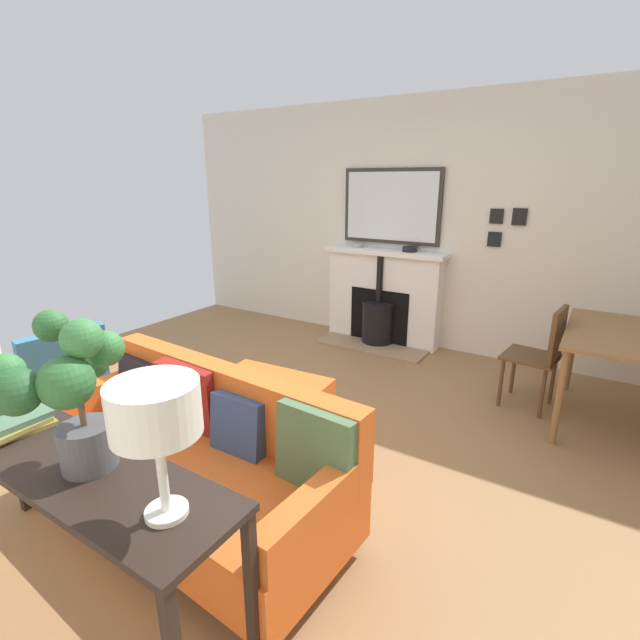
% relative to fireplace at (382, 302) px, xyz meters
% --- Properties ---
extents(ground_plane, '(5.12, 6.15, 0.01)m').
position_rel_fireplace_xyz_m(ground_plane, '(2.34, 0.25, -0.48)').
color(ground_plane, olive).
extents(wall_left, '(0.12, 6.15, 2.66)m').
position_rel_fireplace_xyz_m(wall_left, '(-0.22, 0.25, 0.85)').
color(wall_left, silver).
rests_on(wall_left, ground).
extents(fireplace, '(0.63, 1.39, 1.07)m').
position_rel_fireplace_xyz_m(fireplace, '(0.00, 0.00, 0.00)').
color(fireplace, '#9E7A5B').
rests_on(fireplace, ground).
extents(mirror_over_mantel, '(0.04, 1.13, 0.81)m').
position_rel_fireplace_xyz_m(mirror_over_mantel, '(-0.13, 0.00, 1.06)').
color(mirror_over_mantel, '#2D2823').
extents(mantel_bowl_near, '(0.13, 0.13, 0.05)m').
position_rel_fireplace_xyz_m(mantel_bowl_near, '(-0.04, -0.35, 0.62)').
color(mantel_bowl_near, '#9E9384').
rests_on(mantel_bowl_near, fireplace).
extents(mantel_bowl_far, '(0.16, 0.16, 0.05)m').
position_rel_fireplace_xyz_m(mantel_bowl_far, '(-0.04, 0.28, 0.63)').
color(mantel_bowl_far, black).
rests_on(mantel_bowl_far, fireplace).
extents(sofa, '(0.89, 1.91, 0.81)m').
position_rel_fireplace_xyz_m(sofa, '(3.18, 0.35, -0.12)').
color(sofa, '#B2B2B7').
rests_on(sofa, ground).
extents(ottoman, '(0.72, 0.88, 0.40)m').
position_rel_fireplace_xyz_m(ottoman, '(2.31, 0.13, -0.23)').
color(ottoman, '#B2B2B7').
rests_on(ottoman, ground).
extents(armchair_accent, '(0.76, 0.68, 0.77)m').
position_rel_fireplace_xyz_m(armchair_accent, '(2.98, -1.36, -0.04)').
color(armchair_accent, '#4C3321').
rests_on(armchair_accent, ground).
extents(console_table, '(0.41, 1.77, 0.77)m').
position_rel_fireplace_xyz_m(console_table, '(3.87, 0.34, 0.21)').
color(console_table, black).
rests_on(console_table, ground).
extents(table_lamp_far_end, '(0.28, 0.28, 0.47)m').
position_rel_fireplace_xyz_m(table_lamp_far_end, '(3.87, 1.00, 0.67)').
color(table_lamp_far_end, white).
rests_on(table_lamp_far_end, console_table).
extents(potted_plant, '(0.46, 0.44, 0.61)m').
position_rel_fireplace_xyz_m(potted_plant, '(3.89, 0.56, 0.65)').
color(potted_plant, '#4C4C51').
rests_on(potted_plant, console_table).
extents(book_stack, '(0.28, 0.18, 0.07)m').
position_rel_fireplace_xyz_m(book_stack, '(3.87, 0.05, 0.33)').
color(book_stack, olive).
rests_on(book_stack, console_table).
extents(dining_table, '(1.14, 0.80, 0.75)m').
position_rel_fireplace_xyz_m(dining_table, '(0.81, 2.31, 0.18)').
color(dining_table, olive).
rests_on(dining_table, ground).
extents(dining_chair_near_fireplace, '(0.45, 0.45, 0.87)m').
position_rel_fireplace_xyz_m(dining_chair_near_fireplace, '(0.82, 1.78, 0.04)').
color(dining_chair_near_fireplace, brown).
rests_on(dining_chair_near_fireplace, ground).
extents(photo_gallery_row, '(0.02, 0.34, 0.38)m').
position_rel_fireplace_xyz_m(photo_gallery_row, '(-0.14, 1.19, 0.93)').
color(photo_gallery_row, black).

